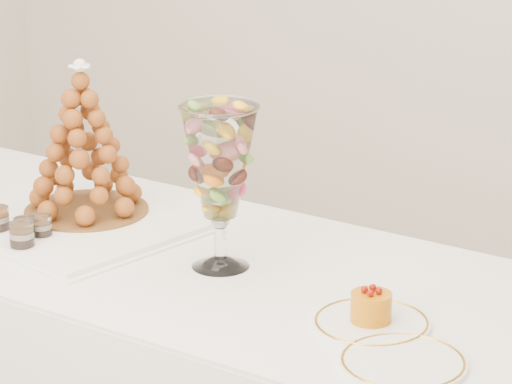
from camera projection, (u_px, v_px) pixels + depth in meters
The scene contains 9 objects.
lace_tray at pixel (65, 221), 3.07m from camera, with size 0.61×0.46×0.02m, color white.
macaron_vase at pixel (220, 164), 2.73m from camera, with size 0.18×0.18×0.38m.
cake_plate at pixel (371, 324), 2.50m from camera, with size 0.24×0.24×0.01m, color white.
spare_plate at pixel (403, 363), 2.33m from camera, with size 0.25×0.25×0.01m, color white.
verrine_b at pixel (25, 232), 2.92m from camera, with size 0.05×0.05×0.07m, color white.
verrine_c at pixel (41, 229), 2.94m from camera, with size 0.05×0.05×0.07m, color white.
verrine_e at pixel (22, 239), 2.87m from camera, with size 0.06×0.06×0.08m, color white.
croquembouche at pixel (83, 139), 3.05m from camera, with size 0.32×0.32×0.40m.
mousse_cake at pixel (371, 306), 2.49m from camera, with size 0.09×0.09×0.08m.
Camera 1 is at (1.49, -2.06, 1.85)m, focal length 85.00 mm.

